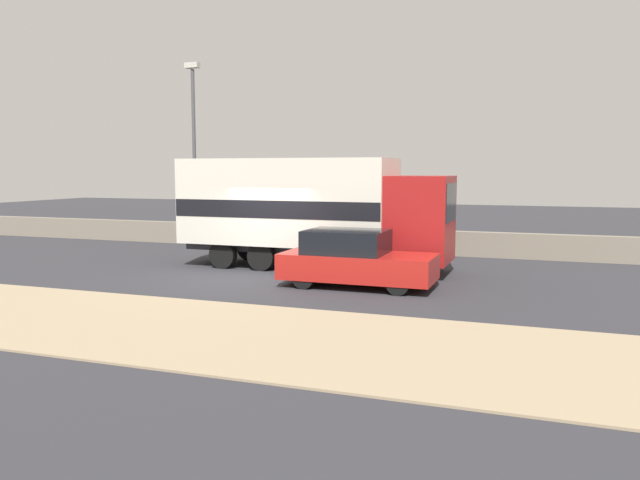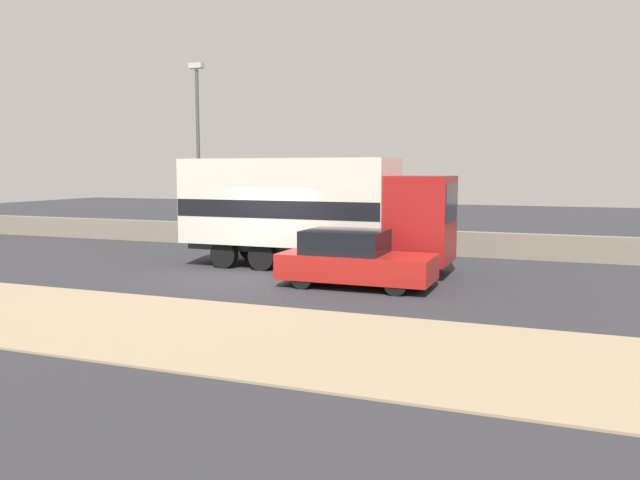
{
  "view_description": "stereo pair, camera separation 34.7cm",
  "coord_description": "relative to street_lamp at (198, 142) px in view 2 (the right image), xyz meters",
  "views": [
    {
      "loc": [
        7.59,
        -15.56,
        3.03
      ],
      "look_at": [
        1.58,
        1.04,
        1.04
      ],
      "focal_mm": 35.0,
      "sensor_mm": 36.0,
      "label": 1
    },
    {
      "loc": [
        7.92,
        -15.44,
        3.03
      ],
      "look_at": [
        1.58,
        1.04,
        1.04
      ],
      "focal_mm": 35.0,
      "sensor_mm": 36.0,
      "label": 2
    }
  ],
  "objects": [
    {
      "name": "box_truck",
      "position": [
        6.16,
        -3.66,
        -2.23
      ],
      "size": [
        8.29,
        2.43,
        3.37
      ],
      "color": "maroon",
      "rests_on": "ground_plane"
    },
    {
      "name": "car_hatchback",
      "position": [
        8.43,
        -6.13,
        -3.41
      ],
      "size": [
        3.96,
        1.74,
        1.47
      ],
      "color": "#B21E19",
      "rests_on": "ground_plane"
    },
    {
      "name": "stone_wall_backdrop",
      "position": [
        5.44,
        0.73,
        -3.69
      ],
      "size": [
        60.0,
        0.35,
        0.88
      ],
      "color": "gray",
      "rests_on": "ground_plane"
    },
    {
      "name": "dirt_shoulder_foreground",
      "position": [
        5.44,
        -11.45,
        -4.1
      ],
      "size": [
        60.0,
        4.57,
        0.04
      ],
      "color": "#9E896B",
      "rests_on": "ground_plane"
    },
    {
      "name": "ground_plane",
      "position": [
        5.44,
        -5.94,
        -4.12
      ],
      "size": [
        80.0,
        80.0,
        0.0
      ],
      "primitive_type": "plane",
      "color": "#2D2D33"
    },
    {
      "name": "street_lamp",
      "position": [
        0.0,
        0.0,
        0.0
      ],
      "size": [
        0.56,
        0.28,
        7.14
      ],
      "color": "#4C4C51",
      "rests_on": "ground_plane"
    }
  ]
}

